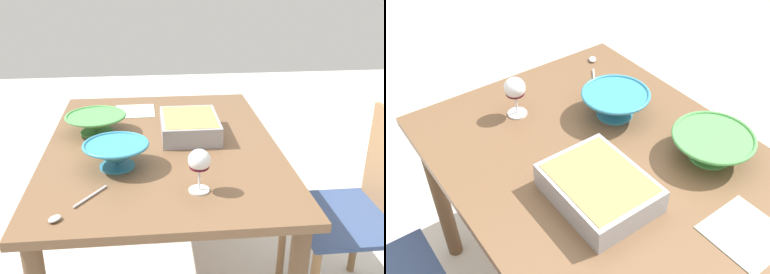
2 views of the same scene
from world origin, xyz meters
The scene contains 7 objects.
dining_table centered at (0.00, 0.00, 0.65)m, with size 1.29×0.94×0.76m.
wine_glass centered at (0.41, 0.11, 0.86)m, with size 0.08×0.08×0.15m.
casserole_dish centered at (-0.08, 0.12, 0.80)m, with size 0.31×0.24×0.08m.
mixing_bowl centered at (0.20, -0.17, 0.81)m, with size 0.24×0.24×0.10m.
small_bowl centered at (-0.14, -0.28, 0.80)m, with size 0.26×0.26×0.08m.
serving_spoon centered at (0.50, -0.31, 0.76)m, with size 0.22×0.16×0.01m.
napkin centered at (-0.41, -0.12, 0.76)m, with size 0.20×0.19×0.00m, color #B2CCB7.
Camera 2 is at (-0.76, 0.69, 1.73)m, focal length 42.09 mm.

